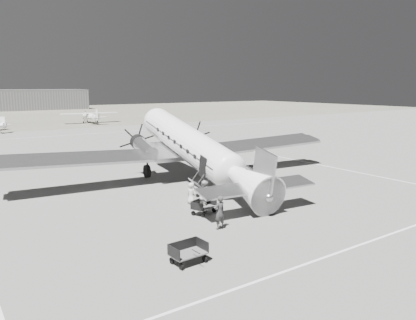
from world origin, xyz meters
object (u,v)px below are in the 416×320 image
at_px(ramp_agent, 204,196).
at_px(ground_crew, 220,212).
at_px(light_plane_right, 91,117).
at_px(baggage_cart_far, 188,253).
at_px(dc3_airliner, 194,149).
at_px(baggage_cart_near, 204,207).
at_px(hangar_main, 18,100).
at_px(passenger, 191,193).

bearing_deg(ramp_agent, ground_crew, 154.88).
xyz_separation_m(light_plane_right, ground_crew, (-15.35, -67.15, -0.31)).
distance_m(baggage_cart_far, ground_crew, 4.60).
distance_m(dc3_airliner, light_plane_right, 58.53).
relative_size(baggage_cart_near, baggage_cart_far, 0.96).
bearing_deg(ground_crew, dc3_airliner, -121.03).
relative_size(hangar_main, ground_crew, 22.61).
bearing_deg(baggage_cart_near, hangar_main, 62.95).
bearing_deg(light_plane_right, ramp_agent, -100.04).
height_order(baggage_cart_near, baggage_cart_far, baggage_cart_far).
distance_m(dc3_airliner, passenger, 6.11).
xyz_separation_m(hangar_main, baggage_cart_far, (-15.58, -131.00, -2.84)).
distance_m(hangar_main, ground_crew, 128.85).
bearing_deg(baggage_cart_near, baggage_cart_far, -151.35).
height_order(light_plane_right, baggage_cart_far, light_plane_right).
relative_size(baggage_cart_near, passenger, 1.09).
height_order(dc3_airliner, baggage_cart_far, dc3_airliner).
bearing_deg(baggage_cart_far, passenger, 54.20).
xyz_separation_m(dc3_airliner, ground_crew, (-4.48, -9.66, -1.84)).
bearing_deg(ground_crew, baggage_cart_near, -111.96).
bearing_deg(baggage_cart_near, passenger, 55.33).
relative_size(hangar_main, light_plane_right, 3.53).
height_order(hangar_main, ground_crew, hangar_main).
height_order(baggage_cart_far, passenger, passenger).
bearing_deg(passenger, baggage_cart_near, 149.81).
relative_size(baggage_cart_far, passenger, 1.13).
height_order(hangar_main, ramp_agent, hangar_main).
height_order(baggage_cart_far, ground_crew, ground_crew).
bearing_deg(hangar_main, ground_crew, -95.30).
bearing_deg(hangar_main, baggage_cart_far, -96.78).
xyz_separation_m(baggage_cart_near, passenger, (0.50, 2.22, 0.28)).
xyz_separation_m(hangar_main, passenger, (-10.65, -123.39, -2.58)).
distance_m(hangar_main, passenger, 123.88).
height_order(hangar_main, light_plane_right, hangar_main).
height_order(dc3_airliner, passenger, dc3_airliner).
relative_size(light_plane_right, ramp_agent, 6.03).
bearing_deg(ramp_agent, passenger, -11.52).
distance_m(dc3_airliner, ramp_agent, 7.62).
height_order(dc3_airliner, light_plane_right, dc3_airliner).
height_order(hangar_main, passenger, hangar_main).
distance_m(dc3_airliner, baggage_cart_near, 8.25).
bearing_deg(light_plane_right, passenger, -100.24).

